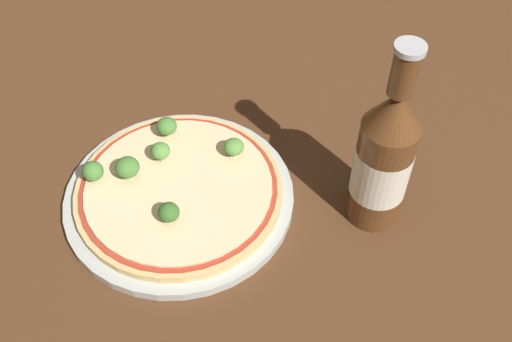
# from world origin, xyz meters

# --- Properties ---
(ground_plane) EXTENTS (3.00, 3.00, 0.00)m
(ground_plane) POSITION_xyz_m (0.00, 0.00, 0.00)
(ground_plane) COLOR #4C2D19
(plate) EXTENTS (0.27, 0.27, 0.01)m
(plate) POSITION_xyz_m (0.01, -0.01, 0.01)
(plate) COLOR #B2B7B2
(plate) RESTS_ON ground_plane
(pizza) EXTENTS (0.25, 0.25, 0.01)m
(pizza) POSITION_xyz_m (0.01, -0.01, 0.02)
(pizza) COLOR tan
(pizza) RESTS_ON plate
(broccoli_floret_0) EXTENTS (0.02, 0.02, 0.03)m
(broccoli_floret_0) POSITION_xyz_m (0.01, 0.04, 0.04)
(broccoli_floret_0) COLOR #89A866
(broccoli_floret_0) RESTS_ON pizza
(broccoli_floret_1) EXTENTS (0.02, 0.02, 0.03)m
(broccoli_floret_1) POSITION_xyz_m (-0.02, -0.05, 0.04)
(broccoli_floret_1) COLOR #89A866
(broccoli_floret_1) RESTS_ON pizza
(broccoli_floret_2) EXTENTS (0.03, 0.03, 0.03)m
(broccoli_floret_2) POSITION_xyz_m (-0.04, 0.03, 0.04)
(broccoli_floret_2) COLOR #89A866
(broccoli_floret_2) RESTS_ON pizza
(broccoli_floret_3) EXTENTS (0.03, 0.03, 0.03)m
(broccoli_floret_3) POSITION_xyz_m (0.03, 0.08, 0.04)
(broccoli_floret_3) COLOR #89A866
(broccoli_floret_3) RESTS_ON pizza
(broccoli_floret_4) EXTENTS (0.02, 0.02, 0.02)m
(broccoli_floret_4) POSITION_xyz_m (0.09, 0.01, 0.04)
(broccoli_floret_4) COLOR #89A866
(broccoli_floret_4) RESTS_ON pizza
(broccoli_floret_5) EXTENTS (0.03, 0.03, 0.03)m
(broccoli_floret_5) POSITION_xyz_m (-0.07, 0.05, 0.04)
(broccoli_floret_5) COLOR #89A866
(broccoli_floret_5) RESTS_ON pizza
(beer_bottle) EXTENTS (0.06, 0.06, 0.24)m
(beer_bottle) POSITION_xyz_m (0.20, -0.13, 0.09)
(beer_bottle) COLOR #563319
(beer_bottle) RESTS_ON ground_plane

